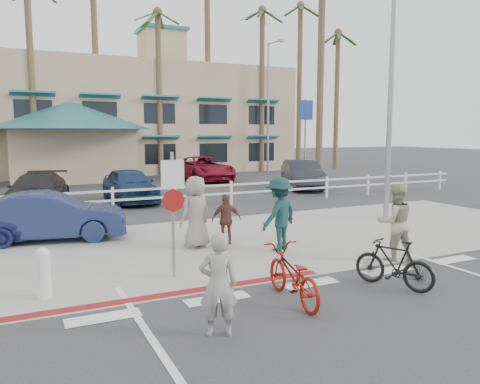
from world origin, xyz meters
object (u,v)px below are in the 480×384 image
sign_post (173,208)px  bike_red (292,275)px  bike_black (394,264)px  car_white_sedan (50,216)px

sign_post → bike_red: bearing=-57.6°
bike_black → sign_post: bearing=-58.1°
sign_post → car_white_sedan: sign_post is taller
sign_post → bike_red: 2.87m
bike_red → sign_post: bearing=-52.6°
sign_post → bike_black: sign_post is taller
sign_post → bike_red: sign_post is taller
bike_black → bike_red: bearing=-28.7°
bike_black → car_white_sedan: size_ratio=0.39×
car_white_sedan → sign_post: bearing=-145.5°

